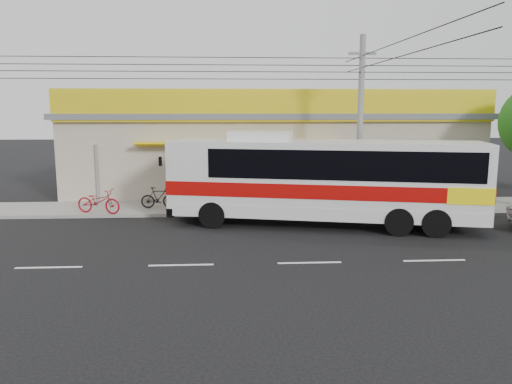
% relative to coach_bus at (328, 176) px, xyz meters
% --- Properties ---
extents(ground, '(120.00, 120.00, 0.00)m').
position_rel_coach_bus_xyz_m(ground, '(-1.54, -2.39, -2.06)').
color(ground, black).
rests_on(ground, ground).
extents(sidewalk, '(30.00, 3.20, 0.15)m').
position_rel_coach_bus_xyz_m(sidewalk, '(-1.54, 3.61, -1.98)').
color(sidewalk, gray).
rests_on(sidewalk, ground).
extents(lane_markings, '(50.00, 0.12, 0.01)m').
position_rel_coach_bus_xyz_m(lane_markings, '(-1.54, -4.89, -2.06)').
color(lane_markings, silver).
rests_on(lane_markings, ground).
extents(storefront_building, '(22.60, 9.20, 5.70)m').
position_rel_coach_bus_xyz_m(storefront_building, '(-1.54, 9.14, 0.24)').
color(storefront_building, '#AB9E8A').
rests_on(storefront_building, ground).
extents(coach_bus, '(12.76, 5.39, 3.85)m').
position_rel_coach_bus_xyz_m(coach_bus, '(0.00, 0.00, 0.00)').
color(coach_bus, silver).
rests_on(coach_bus, ground).
extents(motorbike_red, '(2.20, 1.34, 1.09)m').
position_rel_coach_bus_xyz_m(motorbike_red, '(-9.80, 2.31, -1.36)').
color(motorbike_red, maroon).
rests_on(motorbike_red, sidewalk).
extents(motorbike_dark, '(1.65, 0.50, 0.99)m').
position_rel_coach_bus_xyz_m(motorbike_dark, '(-7.29, 3.33, -1.41)').
color(motorbike_dark, black).
rests_on(motorbike_dark, sidewalk).
extents(utility_pole, '(34.00, 14.00, 7.86)m').
position_rel_coach_bus_xyz_m(utility_pole, '(1.72, 1.81, 4.42)').
color(utility_pole, slate).
rests_on(utility_pole, ground).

